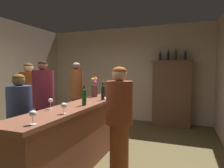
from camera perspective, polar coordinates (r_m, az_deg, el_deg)
name	(u,v)px	position (r m, az deg, el deg)	size (l,w,h in m)	color
floor	(72,161)	(3.62, -11.58, -21.19)	(8.03, 8.03, 0.00)	brown
wall_back	(125,74)	(6.18, 3.93, 2.90)	(5.18, 0.12, 2.85)	#C3B39D
bar_counter	(79,135)	(3.26, -9.51, -14.49)	(0.54, 2.82, 1.00)	brown
display_cabinet	(171,92)	(5.66, 16.97, -2.27)	(1.09, 0.42, 1.81)	brown
wine_bottle_pinot	(103,92)	(3.56, -2.72, -2.28)	(0.06, 0.06, 0.34)	black
wine_bottle_syrah	(105,90)	(4.04, -1.98, -1.80)	(0.08, 0.08, 0.30)	#203822
wine_bottle_riesling	(84,96)	(3.03, -8.15, -3.50)	(0.07, 0.07, 0.32)	#163D1A
wine_glass_front	(64,106)	(2.49, -13.87, -6.21)	(0.08, 0.08, 0.14)	white
wine_glass_mid	(33,114)	(2.09, -22.11, -8.14)	(0.07, 0.07, 0.14)	white
wine_glass_rear	(51,101)	(2.84, -17.48, -4.84)	(0.06, 0.06, 0.15)	white
flower_arrangement	(95,88)	(4.00, -5.11, -1.09)	(0.14, 0.13, 0.40)	#542F2C
cheese_plate	(107,98)	(3.73, -1.52, -4.19)	(0.20, 0.20, 0.01)	white
display_bottle_left	(160,56)	(5.67, 13.88, 7.86)	(0.08, 0.08, 0.29)	#1D2E3B
display_bottle_midleft	(168,56)	(5.65, 16.12, 7.99)	(0.07, 0.07, 0.32)	black
display_bottle_center	(176,55)	(5.64, 18.05, 8.09)	(0.08, 0.08, 0.32)	#43321B
display_bottle_midright	(185,56)	(5.63, 20.60, 7.74)	(0.07, 0.07, 0.27)	#1A2732
patron_in_grey	(20,121)	(3.18, -25.27, -9.63)	(0.35, 0.35, 1.48)	tan
patron_redhead	(44,104)	(3.77, -19.34, -5.46)	(0.38, 0.38, 1.71)	maroon
patron_in_navy	(29,100)	(4.48, -22.98, -4.22)	(0.38, 0.38, 1.69)	#A19988
patron_near_entrance	(77,95)	(4.73, -10.28, -3.14)	(0.31, 0.31, 1.72)	maroon
bartender	(119,118)	(2.77, 2.14, -9.96)	(0.37, 0.37, 1.58)	brown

